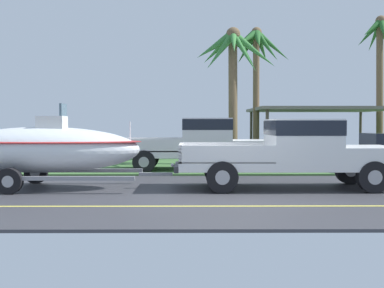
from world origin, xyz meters
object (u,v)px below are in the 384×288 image
Objects in this scene: parked_pickup_background at (206,142)px; palm_tree_near_left at (381,50)px; pickup_truck_towing at (300,150)px; boat_on_trailer at (42,149)px; palm_tree_far_right at (256,55)px; carport_awning at (319,110)px; palm_tree_far_left at (232,61)px.

palm_tree_near_left is (9.28, 7.42, 4.45)m from parked_pickup_background.
palm_tree_near_left reaches higher than pickup_truck_towing.
boat_on_trailer is (-6.90, -0.00, 0.02)m from pickup_truck_towing.
parked_pickup_background is at bearing -115.63° from palm_tree_far_right.
palm_tree_far_right reaches higher than carport_awning.
boat_on_trailer is 0.87× the size of palm_tree_near_left.
palm_tree_far_left is at bearing 65.31° from parked_pickup_background.
parked_pickup_background is 0.94× the size of carport_awning.
carport_awning is at bearing -155.43° from palm_tree_near_left.
boat_on_trailer is 9.78m from palm_tree_far_left.
palm_tree_near_left reaches higher than parked_pickup_background.
palm_tree_far_left is at bearing 51.81° from boat_on_trailer.
palm_tree_far_right reaches higher than palm_tree_far_left.
pickup_truck_towing is 10.77m from palm_tree_far_right.
carport_awning reaches higher than boat_on_trailer.
palm_tree_near_left reaches higher than palm_tree_far_right.
carport_awning is at bearing 7.99° from palm_tree_far_right.
palm_tree_far_left is (-8.11, -4.87, -1.21)m from palm_tree_near_left.
pickup_truck_towing is 1.00× the size of parked_pickup_background.
parked_pickup_background is at bearing -134.61° from carport_awning.
palm_tree_near_left is (3.58, 1.63, 3.16)m from carport_awning.
palm_tree_far_right is (-3.14, -0.44, 2.58)m from carport_awning.
boat_on_trailer is 6.52m from parked_pickup_background.
palm_tree_far_left is (5.70, 7.25, 3.26)m from boat_on_trailer.
pickup_truck_towing is 0.96× the size of palm_tree_far_right.
palm_tree_near_left is 1.28× the size of palm_tree_far_left.
boat_on_trailer reaches higher than pickup_truck_towing.
carport_awning is 5.90m from palm_tree_far_left.
boat_on_trailer is 18.90m from palm_tree_near_left.
boat_on_trailer is 12.89m from palm_tree_far_right.
palm_tree_near_left is (13.81, 12.11, 4.47)m from boat_on_trailer.
palm_tree_near_left is 9.53m from palm_tree_far_left.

